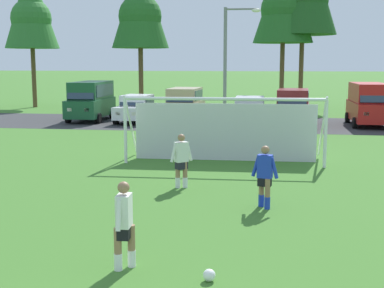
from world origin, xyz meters
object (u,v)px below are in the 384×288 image
parked_car_slot_far_left (91,100)px  parked_car_slot_center_right (293,107)px  soccer_ball (209,275)px  parked_car_slot_left (137,108)px  parked_car_slot_center (250,111)px  soccer_goal (224,128)px  street_lamp (229,68)px  parked_car_slot_right (369,103)px  parked_car_slot_center_left (184,105)px  player_midfield_center (124,225)px  player_winger_left (181,161)px  player_striker_near (265,177)px

parked_car_slot_far_left → parked_car_slot_center_right: (12.79, -0.91, -0.23)m
soccer_ball → parked_car_slot_left: 24.68m
soccer_ball → parked_car_slot_center: 22.89m
soccer_goal → street_lamp: street_lamp is taller
parked_car_slot_far_left → parked_car_slot_right: same height
parked_car_slot_far_left → parked_car_slot_right: size_ratio=1.00×
soccer_goal → parked_car_slot_right: 14.78m
soccer_ball → parked_car_slot_center_right: 23.34m
parked_car_slot_center → parked_car_slot_right: size_ratio=0.87×
soccer_ball → parked_car_slot_center_right: size_ratio=0.05×
parked_car_slot_center_left → soccer_ball: bearing=-79.7°
player_midfield_center → parked_car_slot_center: 22.57m
soccer_ball → player_winger_left: 6.96m
parked_car_slot_far_left → soccer_ball: bearing=-66.5°
soccer_ball → player_midfield_center: bearing=167.7°
parked_car_slot_left → parked_car_slot_center_left: parked_car_slot_center_left is taller
soccer_ball → parked_car_slot_center: (-0.25, 22.88, 0.77)m
parked_car_slot_center_right → street_lamp: 5.51m
parked_car_slot_left → parked_car_slot_right: (14.09, 0.41, 0.47)m
player_midfield_center → parked_car_slot_center_left: size_ratio=0.35×
soccer_ball → player_midfield_center: size_ratio=0.13×
parked_car_slot_center_left → street_lamp: street_lamp is taller
soccer_ball → soccer_goal: 11.31m
player_striker_near → parked_car_slot_left: 20.41m
soccer_ball → player_winger_left: bearing=103.6°
parked_car_slot_right → parked_car_slot_center: bearing=-171.2°
player_midfield_center → parked_car_slot_right: bearing=70.5°
player_winger_left → parked_car_slot_left: bearing=108.7°
parked_car_slot_far_left → soccer_goal: bearing=-52.8°
player_winger_left → parked_car_slot_center: bearing=85.1°
street_lamp → soccer_ball: bearing=-86.3°
player_midfield_center → parked_car_slot_center: bearing=86.6°
player_winger_left → parked_car_slot_center_left: size_ratio=0.35×
player_midfield_center → parked_car_slot_center: parked_car_slot_center is taller
player_winger_left → parked_car_slot_center_right: size_ratio=0.35×
soccer_goal → parked_car_slot_center_right: (3.02, 11.99, -0.18)m
parked_car_slot_far_left → parked_car_slot_right: bearing=-0.5°
player_striker_near → parked_car_slot_center: size_ratio=0.39×
parked_car_slot_center_left → parked_car_slot_center_right: bearing=-5.0°
soccer_ball → parked_car_slot_left: size_ratio=0.05×
parked_car_slot_center_right → soccer_ball: bearing=-95.6°
soccer_goal → player_striker_near: bearing=-75.8°
parked_car_slot_center → parked_car_slot_center_right: (2.54, 0.33, 0.24)m
parked_car_slot_left → street_lamp: bearing=-32.5°
soccer_ball → parked_car_slot_center_left: parked_car_slot_center_left is taller
player_midfield_center → parked_car_slot_center_left: parked_car_slot_center_left is taller
soccer_ball → parked_car_slot_right: (6.76, 23.96, 1.23)m
player_midfield_center → player_striker_near: bearing=61.3°
player_striker_near → player_midfield_center: 5.16m
parked_car_slot_center_left → parked_car_slot_center_right: (6.62, -0.59, 0.00)m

